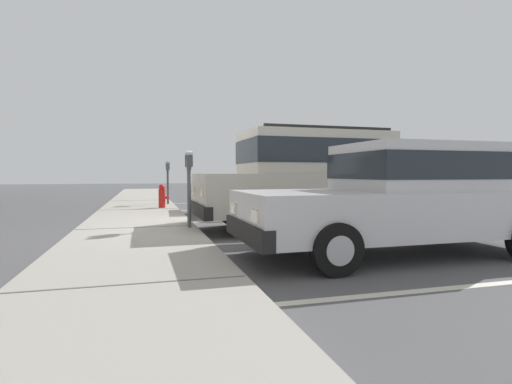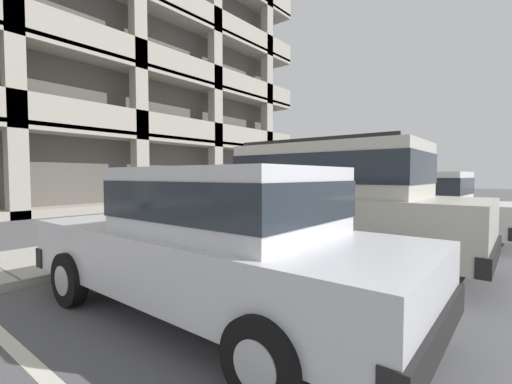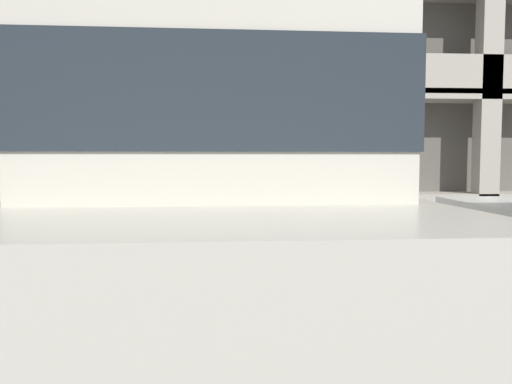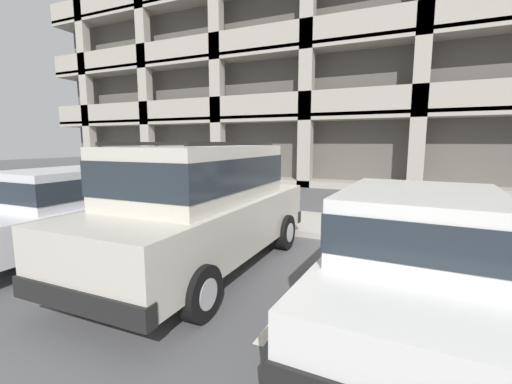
{
  "view_description": "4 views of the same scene",
  "coord_description": "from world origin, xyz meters",
  "px_view_note": "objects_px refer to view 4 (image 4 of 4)",
  "views": [
    {
      "loc": [
        -7.78,
        1.18,
        1.13
      ],
      "look_at": [
        -0.57,
        -0.86,
        0.79
      ],
      "focal_mm": 28.0,
      "sensor_mm": 36.0,
      "label": 1
    },
    {
      "loc": [
        -5.47,
        -4.86,
        1.46
      ],
      "look_at": [
        -0.24,
        -0.65,
        1.14
      ],
      "focal_mm": 24.0,
      "sensor_mm": 36.0,
      "label": 2
    },
    {
      "loc": [
        -0.16,
        -5.61,
        1.31
      ],
      "look_at": [
        0.2,
        -0.53,
        0.97
      ],
      "focal_mm": 35.0,
      "sensor_mm": 36.0,
      "label": 3
    },
    {
      "loc": [
        2.83,
        -6.71,
        2.03
      ],
      "look_at": [
        0.08,
        -0.69,
        1.07
      ],
      "focal_mm": 24.0,
      "sensor_mm": 36.0,
      "label": 4
    }
  ],
  "objects_px": {
    "dark_hatchback": "(418,253)",
    "fire_hydrant": "(502,229)",
    "silver_suv": "(201,202)",
    "parking_garage": "(335,16)",
    "parking_meter_near": "(264,180)",
    "red_sedan": "(74,206)"
  },
  "relations": [
    {
      "from": "dark_hatchback",
      "to": "fire_hydrant",
      "type": "bearing_deg",
      "value": 68.98
    },
    {
      "from": "silver_suv",
      "to": "parking_garage",
      "type": "bearing_deg",
      "value": 94.55
    },
    {
      "from": "silver_suv",
      "to": "parking_garage",
      "type": "relative_size",
      "value": 0.15
    },
    {
      "from": "dark_hatchback",
      "to": "parking_meter_near",
      "type": "height_order",
      "value": "parking_meter_near"
    },
    {
      "from": "dark_hatchback",
      "to": "parking_garage",
      "type": "distance_m",
      "value": 18.76
    },
    {
      "from": "red_sedan",
      "to": "fire_hydrant",
      "type": "xyz_separation_m",
      "value": [
        7.37,
        2.98,
        -0.36
      ]
    },
    {
      "from": "parking_meter_near",
      "to": "fire_hydrant",
      "type": "bearing_deg",
      "value": 3.71
    },
    {
      "from": "parking_meter_near",
      "to": "dark_hatchback",
      "type": "bearing_deg",
      "value": -43.52
    },
    {
      "from": "silver_suv",
      "to": "fire_hydrant",
      "type": "bearing_deg",
      "value": 31.19
    },
    {
      "from": "parking_garage",
      "to": "fire_hydrant",
      "type": "distance_m",
      "value": 16.64
    },
    {
      "from": "parking_meter_near",
      "to": "fire_hydrant",
      "type": "xyz_separation_m",
      "value": [
        4.59,
        0.3,
        -0.73
      ]
    },
    {
      "from": "dark_hatchback",
      "to": "parking_garage",
      "type": "relative_size",
      "value": 0.14
    },
    {
      "from": "red_sedan",
      "to": "parking_meter_near",
      "type": "height_order",
      "value": "parking_meter_near"
    },
    {
      "from": "red_sedan",
      "to": "parking_meter_near",
      "type": "bearing_deg",
      "value": 43.41
    },
    {
      "from": "red_sedan",
      "to": "fire_hydrant",
      "type": "relative_size",
      "value": 6.42
    },
    {
      "from": "red_sedan",
      "to": "parking_garage",
      "type": "distance_m",
      "value": 17.96
    },
    {
      "from": "dark_hatchback",
      "to": "parking_garage",
      "type": "height_order",
      "value": "parking_garage"
    },
    {
      "from": "fire_hydrant",
      "to": "silver_suv",
      "type": "bearing_deg",
      "value": -148.15
    },
    {
      "from": "parking_meter_near",
      "to": "parking_garage",
      "type": "distance_m",
      "value": 15.45
    },
    {
      "from": "silver_suv",
      "to": "dark_hatchback",
      "type": "distance_m",
      "value": 3.18
    },
    {
      "from": "red_sedan",
      "to": "parking_garage",
      "type": "height_order",
      "value": "parking_garage"
    },
    {
      "from": "red_sedan",
      "to": "parking_meter_near",
      "type": "relative_size",
      "value": 3.13
    }
  ]
}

